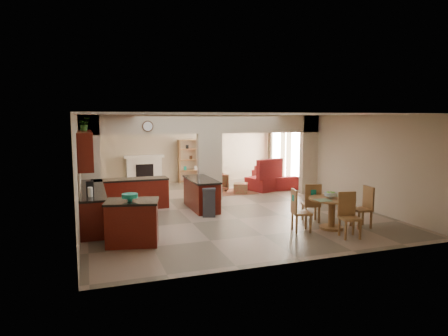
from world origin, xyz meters
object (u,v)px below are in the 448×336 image
object	(u,v)px
kitchen_island	(132,222)
sofa	(274,176)
dining_table	(332,208)
armchair	(216,182)

from	to	relation	value
kitchen_island	sofa	size ratio (longest dim) A/B	0.50
kitchen_island	dining_table	distance (m)	4.76
kitchen_island	dining_table	world-z (taller)	kitchen_island
kitchen_island	dining_table	bearing A→B (deg)	7.78
sofa	armchair	xyz separation A→B (m)	(-2.57, -0.37, -0.03)
dining_table	armchair	bearing A→B (deg)	100.64
dining_table	sofa	xyz separation A→B (m)	(1.48, 6.16, -0.15)
kitchen_island	sofa	bearing A→B (deg)	55.22
kitchen_island	armchair	distance (m)	6.53
dining_table	armchair	size ratio (longest dim) A/B	1.54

